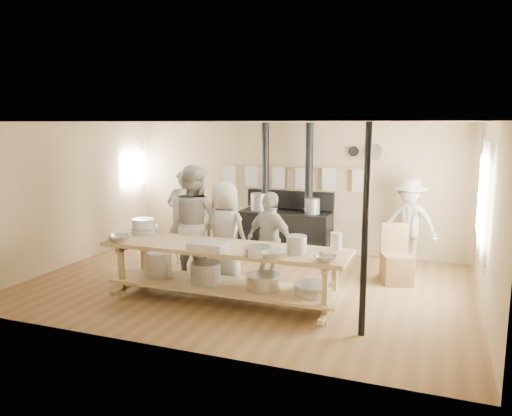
% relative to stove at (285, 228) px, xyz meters
% --- Properties ---
extents(ground, '(7.00, 7.00, 0.00)m').
position_rel_stove_xyz_m(ground, '(0.01, -2.12, -0.52)').
color(ground, brown).
rests_on(ground, ground).
extents(room_shell, '(7.00, 7.00, 7.00)m').
position_rel_stove_xyz_m(room_shell, '(0.01, -2.12, 1.10)').
color(room_shell, tan).
rests_on(room_shell, ground).
extents(window_right, '(0.09, 1.50, 1.65)m').
position_rel_stove_xyz_m(window_right, '(3.48, -1.52, 0.98)').
color(window_right, beige).
rests_on(window_right, ground).
extents(left_opening, '(0.00, 0.90, 0.90)m').
position_rel_stove_xyz_m(left_opening, '(-3.44, -0.12, 1.08)').
color(left_opening, white).
rests_on(left_opening, ground).
extents(stove, '(1.90, 0.75, 2.60)m').
position_rel_stove_xyz_m(stove, '(0.00, 0.00, 0.00)').
color(stove, black).
rests_on(stove, ground).
extents(towel_rail, '(3.00, 0.04, 0.47)m').
position_rel_stove_xyz_m(towel_rail, '(0.01, 0.28, 1.04)').
color(towel_rail, tan).
rests_on(towel_rail, ground).
extents(back_wall_shelf, '(0.63, 0.14, 0.32)m').
position_rel_stove_xyz_m(back_wall_shelf, '(1.47, 0.32, 1.48)').
color(back_wall_shelf, tan).
rests_on(back_wall_shelf, ground).
extents(prep_table, '(3.60, 0.90, 0.85)m').
position_rel_stove_xyz_m(prep_table, '(-0.00, -3.02, -0.00)').
color(prep_table, tan).
rests_on(prep_table, ground).
extents(support_post, '(0.08, 0.08, 2.60)m').
position_rel_stove_xyz_m(support_post, '(2.06, -3.47, 0.78)').
color(support_post, black).
rests_on(support_post, ground).
extents(cook_far_left, '(0.77, 0.69, 1.76)m').
position_rel_stove_xyz_m(cook_far_left, '(-1.52, -1.35, 0.36)').
color(cook_far_left, '#ACA898').
rests_on(cook_far_left, ground).
extents(cook_left, '(1.07, 0.91, 1.93)m').
position_rel_stove_xyz_m(cook_left, '(-0.87, -2.26, 0.44)').
color(cook_left, '#ACA898').
rests_on(cook_left, ground).
extents(cook_center, '(0.88, 0.65, 1.66)m').
position_rel_stove_xyz_m(cook_center, '(-0.36, -2.16, 0.31)').
color(cook_center, '#ACA898').
rests_on(cook_center, ground).
extents(cook_right, '(0.99, 0.70, 1.56)m').
position_rel_stove_xyz_m(cook_right, '(0.46, -2.28, 0.26)').
color(cook_right, '#ACA898').
rests_on(cook_right, ground).
extents(cook_by_window, '(1.19, 0.89, 1.64)m').
position_rel_stove_xyz_m(cook_by_window, '(2.37, -0.17, 0.30)').
color(cook_by_window, '#ACA898').
rests_on(cook_by_window, ground).
extents(chair, '(0.58, 0.58, 0.97)m').
position_rel_stove_xyz_m(chair, '(2.26, -1.21, -0.24)').
color(chair, brown).
rests_on(chair, ground).
extents(bowl_white_a, '(0.55, 0.55, 0.10)m').
position_rel_stove_xyz_m(bowl_white_a, '(-1.54, -2.69, 0.38)').
color(bowl_white_a, white).
rests_on(bowl_white_a, prep_table).
extents(bowl_steel_a, '(0.45, 0.45, 0.10)m').
position_rel_stove_xyz_m(bowl_steel_a, '(-1.54, -3.35, 0.38)').
color(bowl_steel_a, silver).
rests_on(bowl_steel_a, prep_table).
extents(bowl_white_b, '(0.50, 0.50, 0.09)m').
position_rel_stove_xyz_m(bowl_white_b, '(0.84, -3.35, 0.37)').
color(bowl_white_b, white).
rests_on(bowl_white_b, prep_table).
extents(bowl_steel_b, '(0.37, 0.37, 0.09)m').
position_rel_stove_xyz_m(bowl_steel_b, '(1.56, -3.35, 0.37)').
color(bowl_steel_b, silver).
rests_on(bowl_steel_b, prep_table).
extents(roasting_pan, '(0.51, 0.34, 0.11)m').
position_rel_stove_xyz_m(roasting_pan, '(-0.08, -3.35, 0.39)').
color(roasting_pan, '#B2B2B7').
rests_on(roasting_pan, prep_table).
extents(mixing_bowl_large, '(0.48, 0.48, 0.12)m').
position_rel_stove_xyz_m(mixing_bowl_large, '(0.64, -3.35, 0.39)').
color(mixing_bowl_large, silver).
rests_on(mixing_bowl_large, prep_table).
extents(bucket_galv, '(0.28, 0.28, 0.25)m').
position_rel_stove_xyz_m(bucket_galv, '(1.10, -3.08, 0.45)').
color(bucket_galv, gray).
rests_on(bucket_galv, prep_table).
extents(deep_bowl_enamel, '(0.48, 0.48, 0.23)m').
position_rel_stove_xyz_m(deep_bowl_enamel, '(-1.54, -2.69, 0.44)').
color(deep_bowl_enamel, white).
rests_on(deep_bowl_enamel, prep_table).
extents(pitcher, '(0.18, 0.18, 0.24)m').
position_rel_stove_xyz_m(pitcher, '(1.56, -2.69, 0.45)').
color(pitcher, white).
rests_on(pitcher, prep_table).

